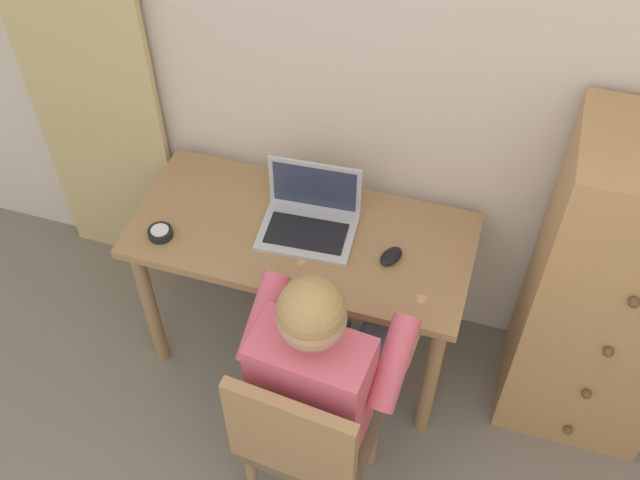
# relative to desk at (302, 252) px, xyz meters

# --- Properties ---
(wall_back) EXTENTS (4.80, 0.05, 2.50)m
(wall_back) POSITION_rel_desk_xyz_m (0.55, 0.36, 0.63)
(wall_back) COLOR beige
(wall_back) RESTS_ON ground_plane
(curtain_panel) EXTENTS (0.57, 0.03, 2.15)m
(curtain_panel) POSITION_rel_desk_xyz_m (-0.96, 0.29, 0.46)
(curtain_panel) COLOR #CCB77A
(curtain_panel) RESTS_ON ground_plane
(desk) EXTENTS (1.24, 0.58, 0.73)m
(desk) POSITION_rel_desk_xyz_m (0.00, 0.00, 0.00)
(desk) COLOR #9E754C
(desk) RESTS_ON ground_plane
(dresser) EXTENTS (0.55, 0.48, 1.35)m
(dresser) POSITION_rel_desk_xyz_m (1.10, 0.08, 0.06)
(dresser) COLOR tan
(dresser) RESTS_ON ground_plane
(chair) EXTENTS (0.45, 0.44, 0.87)m
(chair) POSITION_rel_desk_xyz_m (0.22, -0.64, -0.13)
(chair) COLOR brown
(chair) RESTS_ON ground_plane
(person_seated) EXTENTS (0.56, 0.61, 1.19)m
(person_seated) POSITION_rel_desk_xyz_m (0.23, -0.46, 0.05)
(person_seated) COLOR #6B84AD
(person_seated) RESTS_ON ground_plane
(laptop) EXTENTS (0.36, 0.27, 0.24)m
(laptop) POSITION_rel_desk_xyz_m (0.02, 0.04, 0.16)
(laptop) COLOR #B7BABF
(laptop) RESTS_ON desk
(computer_mouse) EXTENTS (0.10, 0.12, 0.03)m
(computer_mouse) POSITION_rel_desk_xyz_m (0.34, -0.03, 0.13)
(computer_mouse) COLOR black
(computer_mouse) RESTS_ON desk
(desk_clock) EXTENTS (0.09, 0.09, 0.03)m
(desk_clock) POSITION_rel_desk_xyz_m (-0.48, -0.16, 0.13)
(desk_clock) COLOR black
(desk_clock) RESTS_ON desk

